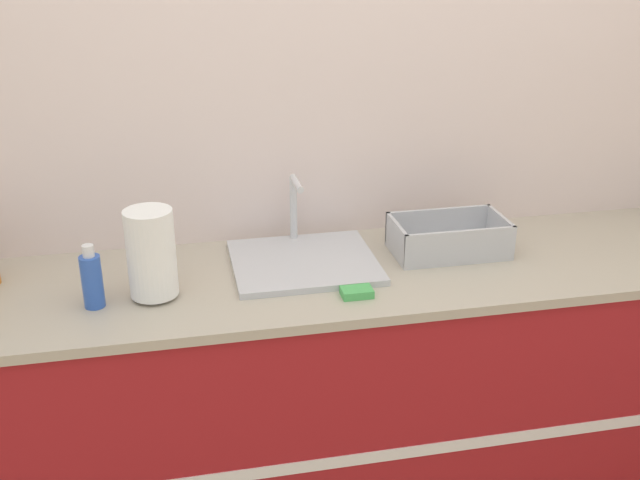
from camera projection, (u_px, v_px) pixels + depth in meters
wall_back at (304, 128)px, 2.47m from camera, size 4.99×0.06×2.60m
counter_cabinet at (325, 397)px, 2.49m from camera, size 2.62×0.64×0.93m
sink at (303, 259)px, 2.36m from camera, size 0.45×0.40×0.24m
paper_towel_roll at (151, 254)px, 2.10m from camera, size 0.14×0.14×0.27m
dish_rack at (448, 241)px, 2.43m from camera, size 0.37×0.21×0.12m
bottle_blue at (92, 280)px, 2.07m from camera, size 0.06×0.06×0.19m
sponge at (357, 292)px, 2.15m from camera, size 0.09×0.06×0.02m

